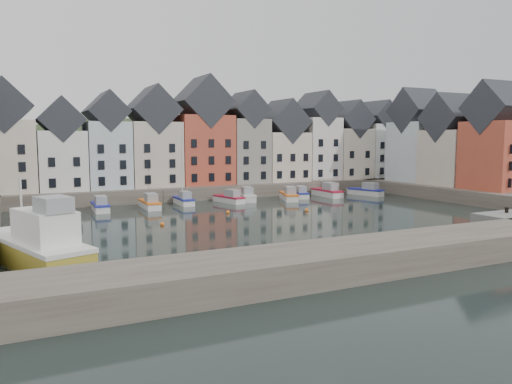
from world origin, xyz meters
TOP-DOWN VIEW (x-y plane):
  - ground at (0.00, 0.00)m, footprint 260.00×260.00m
  - far_quay at (0.00, 30.00)m, footprint 90.00×16.00m
  - right_quay at (37.00, 3.00)m, footprint 14.00×54.00m
  - near_wall at (-10.00, -22.00)m, footprint 50.00×6.00m
  - hillside at (0.02, 56.00)m, footprint 153.60×70.40m
  - far_terrace at (3.21, 28.00)m, footprint 72.37×8.16m
  - right_terrace at (36.00, 8.07)m, footprint 8.30×24.25m
  - mooring_buoys at (-4.00, 5.33)m, footprint 20.50×5.50m
  - boat_a at (-24.65, 17.19)m, footprint 3.00×6.54m
  - boat_b at (-18.31, 17.22)m, footprint 2.15×6.13m
  - boat_c at (-11.82, 16.73)m, footprint 2.13×6.26m
  - boat_d at (-6.34, 18.65)m, footprint 1.98×5.78m
  - boat_e at (0.43, 17.62)m, footprint 3.08×6.08m
  - boat_f at (3.63, 18.66)m, footprint 3.32×6.62m
  - boat_g at (10.00, 16.48)m, footprint 3.97×6.62m
  - boat_h at (13.23, 18.53)m, footprint 3.21×5.87m
  - boat_i at (18.03, 17.62)m, footprint 2.40×6.94m
  - boat_j at (25.13, 16.47)m, footprint 3.64×6.53m
  - large_vessel at (-27.26, -10.52)m, footprint 7.61×13.70m
  - mooring_bollard at (16.46, -16.50)m, footprint 0.48×0.48m

SIDE VIEW (x-z plane):
  - hillside at x=0.02m, z-range -49.96..14.04m
  - ground at x=0.00m, z-range 0.00..0.00m
  - mooring_buoys at x=-4.00m, z-range -0.10..0.40m
  - boat_h at x=13.23m, z-range -0.44..1.72m
  - boat_e at x=0.43m, z-range -0.45..1.78m
  - boat_b at x=-18.31m, z-range -0.47..1.85m
  - boat_c at x=-11.82m, z-range -0.48..1.90m
  - boat_d at x=-6.34m, z-range -4.76..6.18m
  - boat_j at x=25.13m, z-range -0.48..1.91m
  - boat_a at x=-24.65m, z-range -0.49..1.93m
  - boat_g at x=10.00m, z-range -0.49..1.94m
  - boat_f at x=3.63m, z-range -0.49..1.94m
  - boat_i at x=18.03m, z-range -0.53..2.10m
  - far_quay at x=0.00m, z-range 0.00..2.00m
  - right_quay at x=37.00m, z-range 0.00..2.00m
  - near_wall at x=-10.00m, z-range 0.00..2.00m
  - large_vessel at x=-27.26m, z-range -1.83..5.07m
  - mooring_bollard at x=16.46m, z-range 2.03..2.59m
  - far_terrace at x=3.21m, z-range -0.01..17.76m
  - right_terrace at x=36.00m, z-range 0.73..17.10m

